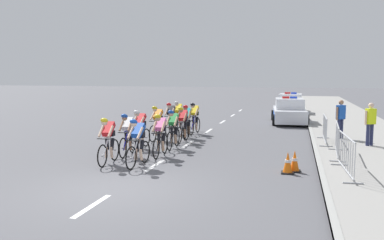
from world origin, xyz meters
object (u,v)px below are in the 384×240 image
crowd_barrier_middle (337,140)px  crowd_barrier_rear (325,129)px  cyclist_twelfth (194,118)px  crowd_barrier_front (346,155)px  cyclist_second (138,142)px  traffic_cone_mid (295,161)px  police_car_second (290,105)px  cyclist_fifth (140,129)px  cyclist_sixth (173,128)px  traffic_cone_near (288,163)px  spectator_middle (341,116)px  cyclist_seventh (157,123)px  cyclist_lead (108,140)px  police_car_nearest (289,112)px  cyclist_eighth (183,124)px  cyclist_third (127,134)px  spectator_closest (370,121)px  cyclist_tenth (187,121)px  cyclist_eleventh (178,115)px  cyclist_fourth (160,134)px

crowd_barrier_middle → crowd_barrier_rear: same height
cyclist_twelfth → crowd_barrier_front: size_ratio=0.74×
cyclist_second → traffic_cone_mid: 4.83m
police_car_second → traffic_cone_mid: size_ratio=6.97×
cyclist_fifth → crowd_barrier_rear: (7.01, 2.68, -0.14)m
cyclist_sixth → traffic_cone_near: 5.32m
police_car_second → spectator_middle: (2.25, -11.71, 0.40)m
crowd_barrier_rear → cyclist_seventh: bearing=-174.7°
cyclist_twelfth → cyclist_seventh: bearing=-115.4°
traffic_cone_near → traffic_cone_mid: 0.33m
cyclist_lead → cyclist_sixth: bearing=68.8°
police_car_nearest → crowd_barrier_middle: (1.76, -9.89, -0.03)m
cyclist_eighth → crowd_barrier_front: 7.56m
crowd_barrier_middle → traffic_cone_mid: bearing=-121.9°
cyclist_third → cyclist_fifth: size_ratio=1.00×
cyclist_seventh → crowd_barrier_front: size_ratio=0.74×
cyclist_sixth → crowd_barrier_front: size_ratio=0.74×
spectator_closest → crowd_barrier_middle: bearing=-121.6°
cyclist_tenth → spectator_closest: size_ratio=1.03×
cyclist_eighth → cyclist_fifth: bearing=-121.6°
crowd_barrier_rear → traffic_cone_mid: bearing=-103.4°
police_car_second → traffic_cone_near: police_car_second is taller
cyclist_fifth → cyclist_twelfth: bearing=75.9°
police_car_second → traffic_cone_near: (0.18, -18.04, -0.37)m
cyclist_second → cyclist_twelfth: bearing=89.9°
cyclist_seventh → spectator_closest: 8.67m
cyclist_tenth → crowd_barrier_rear: bearing=-2.9°
cyclist_eleventh → traffic_cone_mid: cyclist_eleventh is taller
cyclist_tenth → police_car_second: size_ratio=0.39×
spectator_closest → spectator_middle: size_ratio=1.00×
crowd_barrier_front → traffic_cone_near: crowd_barrier_front is taller
cyclist_second → cyclist_third: bearing=124.5°
cyclist_lead → cyclist_second: 1.05m
cyclist_second → cyclist_tenth: bearing=90.1°
cyclist_fifth → police_car_nearest: bearing=61.0°
police_car_nearest → cyclist_eleventh: bearing=-140.4°
cyclist_eleventh → cyclist_tenth: bearing=-64.7°
police_car_nearest → spectator_closest: bearing=-67.2°
cyclist_eleventh → crowd_barrier_rear: (7.06, -2.63, -0.14)m
cyclist_fourth → cyclist_eleventh: (-1.30, 6.51, 0.00)m
cyclist_eighth → spectator_middle: (6.54, 1.89, 0.30)m
cyclist_third → cyclist_seventh: same height
crowd_barrier_front → crowd_barrier_rear: same height
crowd_barrier_middle → cyclist_third: bearing=-169.4°
cyclist_fourth → cyclist_fifth: same height
cyclist_second → police_car_nearest: police_car_nearest is taller
cyclist_third → cyclist_fifth: 1.36m
cyclist_sixth → traffic_cone_near: (4.42, -2.91, -0.48)m
cyclist_second → cyclist_seventh: bearing=102.6°
cyclist_seventh → traffic_cone_near: 7.27m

